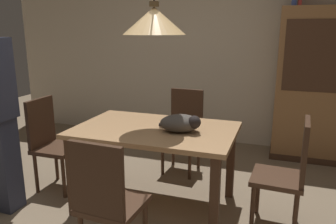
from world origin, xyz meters
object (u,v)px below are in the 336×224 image
Objects in this scene: dining_table at (155,139)px; hutch_bookcase at (324,89)px; chair_far_back at (184,127)px; chair_near_front at (107,199)px; chair_right_side at (289,170)px; cat_sleeping at (181,123)px; chair_left_side at (51,140)px; pendant_lamp at (154,20)px.

hutch_bookcase is at bearing 48.95° from dining_table.
chair_far_back is 1.00× the size of chair_near_front.
cat_sleeping is at bearing -177.82° from chair_right_side.
cat_sleeping is at bearing -1.53° from chair_left_side.
chair_near_front is 3.04m from hutch_bookcase.
cat_sleeping reaches higher than dining_table.
chair_right_side is at bearing -0.22° from pendant_lamp.
hutch_bookcase is at bearing 54.62° from cat_sleeping.
pendant_lamp is 2.42m from hutch_bookcase.
hutch_bookcase is at bearing 48.95° from pendant_lamp.
chair_far_back is 1.43m from chair_left_side.
pendant_lamp is at bearing 90.00° from dining_table.
chair_near_front is at bearing -120.07° from hutch_bookcase.
chair_right_side reaches higher than dining_table.
pendant_lamp reaches higher than dining_table.
chair_far_back is at bearing 89.68° from dining_table.
pendant_lamp is at bearing 0.04° from chair_left_side.
hutch_bookcase reaches higher than cat_sleeping.
hutch_bookcase is (1.50, 1.73, 0.24)m from dining_table.
chair_right_side is at bearing 37.66° from chair_near_front.
chair_far_back is at bearing 37.80° from chair_left_side.
chair_far_back is (0.00, 0.88, -0.14)m from dining_table.
chair_right_side is 0.93m from cat_sleeping.
chair_right_side is at bearing -0.22° from dining_table.
chair_left_side is at bearing -146.71° from hutch_bookcase.
dining_table is 1.51× the size of chair_right_side.
hutch_bookcase is (1.50, 1.73, -0.77)m from pendant_lamp.
pendant_lamp is at bearing -131.05° from hutch_bookcase.
dining_table is 1.14m from chair_left_side.
chair_near_front is at bearing -37.98° from chair_left_side.
chair_left_side is 3.17m from hutch_bookcase.
chair_right_side is at bearing -0.09° from chair_left_side.
chair_near_front is (1.12, -0.88, 0.00)m from chair_left_side.
chair_left_side is (-1.13, -0.00, -0.14)m from dining_table.
chair_left_side is at bearing 179.91° from chair_right_side.
chair_right_side and chair_left_side have the same top height.
pendant_lamp is at bearing 89.72° from chair_near_front.
hutch_bookcase is at bearing 33.29° from chair_left_side.
chair_near_front is at bearing -90.28° from dining_table.
pendant_lamp is (0.00, 0.00, 1.01)m from dining_table.
dining_table is at bearing -131.05° from hutch_bookcase.
dining_table is 1.08× the size of pendant_lamp.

